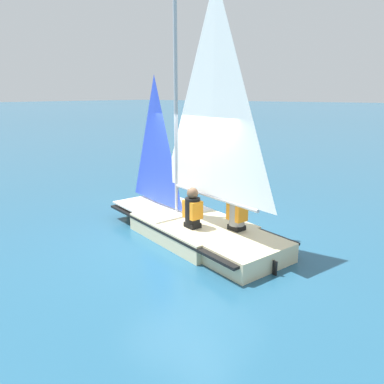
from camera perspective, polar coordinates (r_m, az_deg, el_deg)
ground_plane at (r=7.96m, az=0.00°, el=-6.68°), size 260.00×260.00×0.00m
sailboat_main at (r=7.71m, az=0.19°, el=-2.05°), size 2.70×4.55×4.97m
sailor_helm at (r=7.33m, az=0.08°, el=-3.45°), size 0.37×0.40×1.16m
sailor_crew at (r=7.25m, az=6.86°, el=-3.76°), size 0.37×0.40×1.16m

